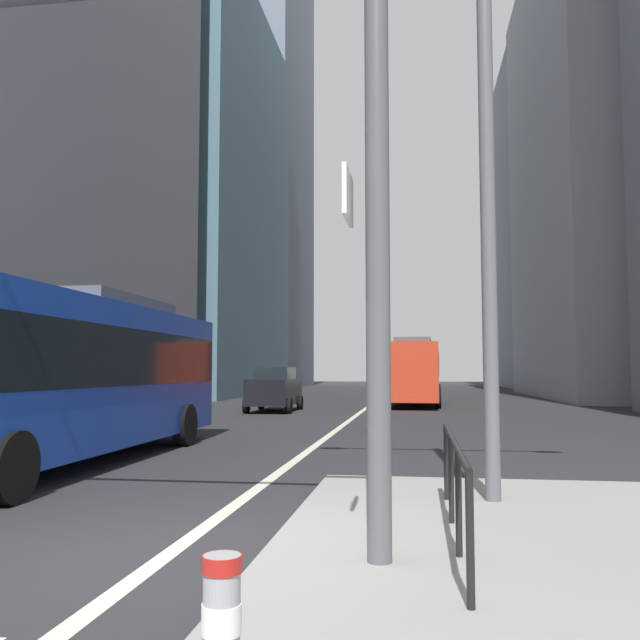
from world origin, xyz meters
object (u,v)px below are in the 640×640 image
at_px(city_bus_red_receding, 415,370).
at_px(car_receding_near, 417,381).
at_px(car_oncoming_mid, 275,389).
at_px(car_receding_far, 415,380).
at_px(street_lamp_post, 486,110).
at_px(traffic_signal_gantry, 185,132).
at_px(bollard_left, 221,629).
at_px(city_bus_blue_oncoming, 65,369).

distance_m(city_bus_red_receding, car_receding_near, 15.90).
relative_size(car_oncoming_mid, car_receding_near, 1.07).
xyz_separation_m(car_receding_near, car_receding_far, (-0.19, 1.66, 0.00)).
xyz_separation_m(car_oncoming_mid, street_lamp_post, (7.21, -20.18, 4.29)).
relative_size(car_receding_near, car_receding_far, 0.91).
distance_m(traffic_signal_gantry, bollard_left, 4.63).
bearing_deg(city_bus_red_receding, city_bus_blue_oncoming, -105.26).
relative_size(city_bus_red_receding, car_receding_near, 2.84).
distance_m(car_receding_far, bollard_left, 50.43).
distance_m(car_oncoming_mid, street_lamp_post, 21.85).
relative_size(city_bus_blue_oncoming, car_receding_near, 2.67).
bearing_deg(street_lamp_post, city_bus_blue_oncoming, 157.85).
bearing_deg(bollard_left, car_receding_near, 88.97).
height_order(car_receding_far, bollard_left, car_receding_far).
height_order(traffic_signal_gantry, bollard_left, traffic_signal_gantry).
xyz_separation_m(city_bus_red_receding, car_receding_far, (-0.11, 17.54, -0.85)).
bearing_deg(city_bus_blue_oncoming, city_bus_red_receding, 74.74).
xyz_separation_m(city_bus_blue_oncoming, car_receding_far, (6.45, 41.57, -0.85)).
xyz_separation_m(city_bus_red_receding, traffic_signal_gantry, (-2.01, -30.11, 2.24)).
bearing_deg(car_receding_near, bollard_left, -91.03).
distance_m(city_bus_blue_oncoming, car_receding_far, 42.08).
distance_m(car_oncoming_mid, bollard_left, 26.46).
bearing_deg(bollard_left, traffic_signal_gantry, 113.83).
bearing_deg(car_receding_far, traffic_signal_gantry, -92.29).
bearing_deg(city_bus_red_receding, bollard_left, -91.37).
height_order(car_receding_near, street_lamp_post, street_lamp_post).
bearing_deg(car_oncoming_mid, street_lamp_post, -70.33).
xyz_separation_m(car_receding_near, bollard_left, (-0.87, -48.76, -0.40)).
distance_m(car_oncoming_mid, car_receding_near, 23.67).
height_order(city_bus_red_receding, car_oncoming_mid, city_bus_red_receding).
height_order(city_bus_blue_oncoming, city_bus_red_receding, same).
bearing_deg(city_bus_blue_oncoming, car_receding_near, 80.55).
distance_m(car_receding_near, street_lamp_post, 43.24).
relative_size(traffic_signal_gantry, bollard_left, 7.69).
relative_size(city_bus_blue_oncoming, city_bus_red_receding, 0.94).
xyz_separation_m(city_bus_blue_oncoming, car_oncoming_mid, (0.44, 17.06, -0.85)).
distance_m(city_bus_blue_oncoming, bollard_left, 10.64).
bearing_deg(city_bus_red_receding, car_receding_near, 89.69).
bearing_deg(street_lamp_post, car_receding_near, 91.34).
bearing_deg(bollard_left, street_lamp_post, 71.87).
bearing_deg(car_receding_far, bollard_left, -90.78).
bearing_deg(city_bus_red_receding, street_lamp_post, -87.70).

